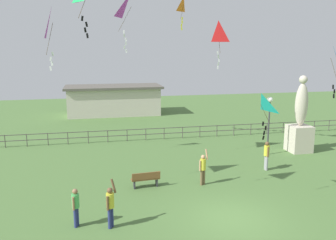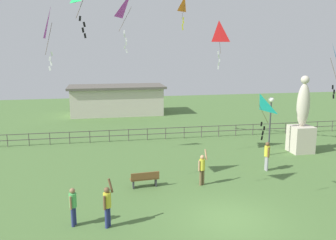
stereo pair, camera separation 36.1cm
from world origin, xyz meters
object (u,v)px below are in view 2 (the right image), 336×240
object	(u,v)px
kite_6	(52,25)
person_4	(267,154)
person_1	(73,204)
park_bench	(145,179)
lamppost	(271,113)
kite_3	(330,59)
kite_4	(219,33)
person_3	(107,204)
person_0	(202,167)
kite_7	(185,5)
statue_monument	(302,126)
kite_1	(259,106)
kite_5	(131,8)

from	to	relation	value
kite_6	person_4	bearing A→B (deg)	7.15
person_1	park_bench	bearing A→B (deg)	46.53
lamppost	kite_3	world-z (taller)	kite_3
park_bench	kite_4	size ratio (longest dim) A/B	0.54
person_1	person_3	world-z (taller)	person_3
person_1	person_0	bearing A→B (deg)	27.37
kite_4	kite_7	xyz separation A→B (m)	(-1.35, 3.16, 1.92)
person_1	kite_3	bearing A→B (deg)	3.27
lamppost	kite_3	size ratio (longest dim) A/B	1.58
lamppost	person_0	xyz separation A→B (m)	(-5.97, -4.38, -1.96)
park_bench	kite_6	bearing A→B (deg)	-177.14
statue_monument	person_3	size ratio (longest dim) A/B	2.66
kite_6	kite_7	size ratio (longest dim) A/B	1.32
person_3	kite_6	bearing A→B (deg)	119.85
person_4	kite_1	bearing A→B (deg)	-121.92
statue_monument	lamppost	bearing A→B (deg)	-173.16
kite_3	kite_5	distance (m)	10.99
person_3	kite_1	size ratio (longest dim) A/B	0.97
person_3	kite_5	world-z (taller)	kite_5
kite_1	park_bench	bearing A→B (deg)	147.43
person_0	kite_5	bearing A→B (deg)	129.37
person_4	kite_3	distance (m)	7.07
kite_1	kite_3	world-z (taller)	kite_3
lamppost	park_bench	world-z (taller)	lamppost
kite_6	kite_4	bearing A→B (deg)	21.36
person_1	kite_6	world-z (taller)	kite_6
park_bench	kite_4	world-z (taller)	kite_4
statue_monument	kite_1	size ratio (longest dim) A/B	2.57
lamppost	person_0	bearing A→B (deg)	-143.78
kite_7	lamppost	bearing A→B (deg)	-24.00
lamppost	person_1	bearing A→B (deg)	-148.15
lamppost	person_0	distance (m)	7.66
person_0	kite_1	world-z (taller)	kite_1
person_0	kite_3	bearing A→B (deg)	-27.34
kite_3	kite_6	world-z (taller)	kite_6
person_4	kite_1	size ratio (longest dim) A/B	0.84
kite_5	kite_6	distance (m)	5.68
kite_1	kite_5	distance (m)	9.62
kite_1	kite_5	size ratio (longest dim) A/B	0.63
kite_1	kite_4	xyz separation A→B (m)	(0.20, 6.41, 3.38)
person_1	kite_6	size ratio (longest dim) A/B	0.57
lamppost	statue_monument	bearing A→B (deg)	6.84
statue_monument	person_3	xyz separation A→B (m)	(-13.56, -8.39, -0.83)
kite_1	person_1	bearing A→B (deg)	-176.32
statue_monument	person_1	bearing A→B (deg)	-151.81
person_3	kite_5	size ratio (longest dim) A/B	0.61
kite_3	kite_4	distance (m)	7.17
statue_monument	park_bench	size ratio (longest dim) A/B	3.50
kite_1	person_0	bearing A→B (deg)	121.93
person_4	park_bench	bearing A→B (deg)	-170.48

